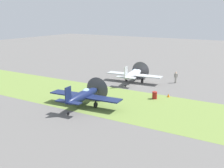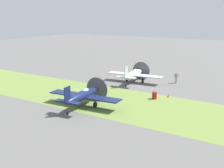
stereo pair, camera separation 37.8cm
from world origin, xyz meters
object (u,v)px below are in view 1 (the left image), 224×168
(ground_crew_chief, at_px, (176,77))
(runway_marker_cone, at_px, (168,95))
(ground_crew_mechanic, at_px, (136,68))
(airplane_lead, at_px, (134,74))
(airplane_wingman, at_px, (84,95))
(fuel_drum, at_px, (155,95))

(ground_crew_chief, bearing_deg, runway_marker_cone, 58.30)
(ground_crew_chief, relative_size, ground_crew_mechanic, 1.00)
(runway_marker_cone, bearing_deg, ground_crew_chief, 102.37)
(airplane_lead, height_order, airplane_wingman, airplane_wingman)
(airplane_wingman, xyz_separation_m, ground_crew_chief, (5.22, 16.37, -0.42))
(ground_crew_chief, bearing_deg, ground_crew_mechanic, -65.85)
(ground_crew_mechanic, distance_m, fuel_drum, 15.53)
(ground_crew_mechanic, bearing_deg, airplane_lead, -27.25)
(fuel_drum, bearing_deg, ground_crew_mechanic, 124.97)
(airplane_wingman, bearing_deg, fuel_drum, 46.27)
(ground_crew_mechanic, bearing_deg, runway_marker_cone, -7.90)
(airplane_lead, relative_size, runway_marker_cone, 20.11)
(ground_crew_chief, height_order, runway_marker_cone, ground_crew_chief)
(airplane_wingman, height_order, ground_crew_mechanic, airplane_wingman)
(airplane_wingman, bearing_deg, runway_marker_cone, 46.63)
(ground_crew_mechanic, relative_size, fuel_drum, 1.92)
(airplane_wingman, relative_size, ground_crew_mechanic, 5.17)
(runway_marker_cone, bearing_deg, fuel_drum, -127.15)
(airplane_wingman, height_order, runway_marker_cone, airplane_wingman)
(airplane_wingman, distance_m, ground_crew_chief, 17.19)
(airplane_lead, relative_size, ground_crew_mechanic, 5.12)
(ground_crew_chief, xyz_separation_m, fuel_drum, (0.48, -9.36, -0.46))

